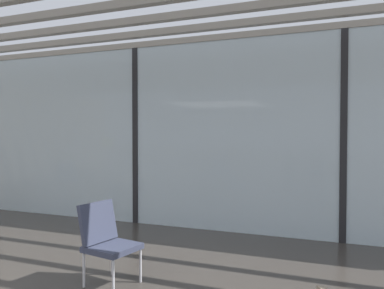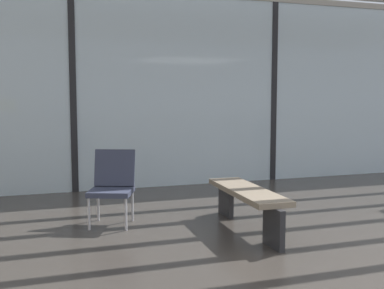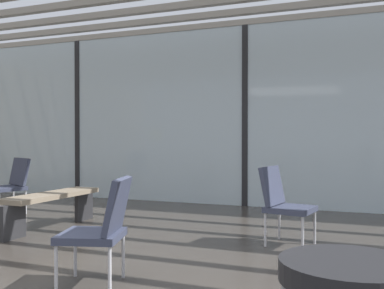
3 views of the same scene
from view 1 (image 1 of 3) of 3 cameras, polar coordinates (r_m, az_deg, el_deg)
glass_curtain_wall at (r=7.02m, az=-8.28°, el=1.28°), size 14.00×0.08×3.16m
window_mullion_1 at (r=7.02m, az=-8.28°, el=1.28°), size 0.10×0.12×3.16m
window_mullion_2 at (r=6.09m, az=21.66°, el=1.13°), size 0.10×0.12×3.16m
parked_airplane at (r=12.55m, az=-1.46°, el=3.80°), size 13.48×4.18×4.18m
lounge_chair_1 at (r=4.36m, az=-12.64°, el=-13.40°), size 0.60×0.57×0.87m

